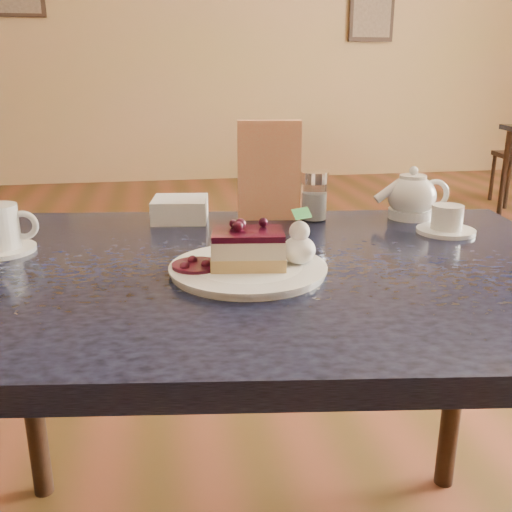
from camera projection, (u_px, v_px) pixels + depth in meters
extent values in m
cube|color=#A57958|center=(187.00, 20.00, 5.32)|extent=(8.00, 0.02, 3.00)
cube|color=black|center=(372.00, 12.00, 5.57)|extent=(0.45, 0.03, 0.55)
cube|color=#181C38|center=(248.00, 274.00, 0.95)|extent=(1.23, 0.91, 0.04)
cylinder|color=black|center=(29.00, 373.00, 1.34)|extent=(0.05, 0.05, 0.67)
cylinder|color=black|center=(457.00, 366.00, 1.38)|extent=(0.05, 0.05, 0.67)
cylinder|color=white|center=(248.00, 269.00, 0.89)|extent=(0.24, 0.24, 0.01)
cube|color=tan|center=(248.00, 259.00, 0.89)|extent=(0.12, 0.10, 0.02)
cube|color=beige|center=(248.00, 245.00, 0.88)|extent=(0.12, 0.09, 0.03)
cube|color=black|center=(248.00, 234.00, 0.88)|extent=(0.12, 0.09, 0.01)
ellipsoid|color=white|center=(299.00, 250.00, 0.90)|extent=(0.05, 0.05, 0.04)
cylinder|color=black|center=(196.00, 266.00, 0.88)|extent=(0.08, 0.08, 0.01)
cylinder|color=white|center=(0.00, 250.00, 1.00)|extent=(0.12, 0.12, 0.01)
torus|color=white|center=(23.00, 225.00, 1.00)|extent=(0.05, 0.01, 0.05)
cylinder|color=white|center=(446.00, 231.00, 1.12)|extent=(0.11, 0.11, 0.01)
cylinder|color=white|center=(447.00, 217.00, 1.11)|extent=(0.06, 0.06, 0.05)
ellipsoid|color=white|center=(411.00, 198.00, 1.23)|extent=(0.10, 0.10, 0.09)
cylinder|color=white|center=(413.00, 175.00, 1.21)|extent=(0.06, 0.06, 0.01)
cylinder|color=white|center=(380.00, 199.00, 1.22)|extent=(0.06, 0.02, 0.05)
cube|color=#F8EBA5|center=(269.00, 171.00, 1.20)|extent=(0.14, 0.05, 0.21)
cylinder|color=white|center=(314.00, 202.00, 1.21)|extent=(0.05, 0.05, 0.08)
cylinder|color=silver|center=(315.00, 177.00, 1.19)|extent=(0.06, 0.06, 0.02)
cube|color=white|center=(180.00, 209.00, 1.22)|extent=(0.13, 0.13, 0.05)
cylinder|color=black|center=(504.00, 174.00, 4.19)|extent=(0.04, 0.04, 0.63)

